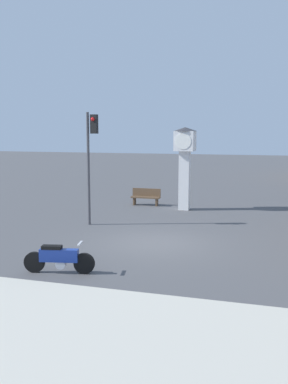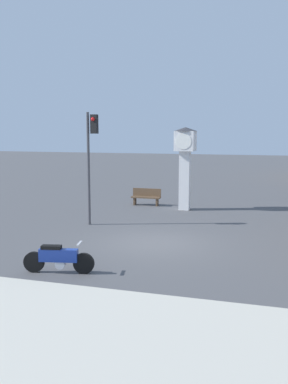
% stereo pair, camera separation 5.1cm
% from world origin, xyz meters
% --- Properties ---
extents(ground_plane, '(120.00, 120.00, 0.00)m').
position_xyz_m(ground_plane, '(0.00, 0.00, 0.00)').
color(ground_plane, '#4C4C4F').
extents(sidewalk_strip, '(36.00, 6.00, 0.10)m').
position_xyz_m(sidewalk_strip, '(0.00, -8.01, 0.05)').
color(sidewalk_strip, '#BCB7A8').
rests_on(sidewalk_strip, ground_plane).
extents(motorcycle, '(2.06, 0.60, 0.92)m').
position_xyz_m(motorcycle, '(-1.78, -4.01, 0.44)').
color(motorcycle, black).
rests_on(motorcycle, ground_plane).
extents(clock_tower, '(1.21, 1.21, 4.26)m').
position_xyz_m(clock_tower, '(-0.24, 6.92, 2.84)').
color(clock_tower, white).
rests_on(clock_tower, ground_plane).
extents(traffic_light, '(0.50, 0.35, 4.86)m').
position_xyz_m(traffic_light, '(-3.41, 2.21, 3.31)').
color(traffic_light, '#47474C').
rests_on(traffic_light, ground_plane).
extents(bench, '(1.60, 0.44, 0.92)m').
position_xyz_m(bench, '(-2.52, 7.64, 0.49)').
color(bench, brown).
rests_on(bench, ground_plane).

